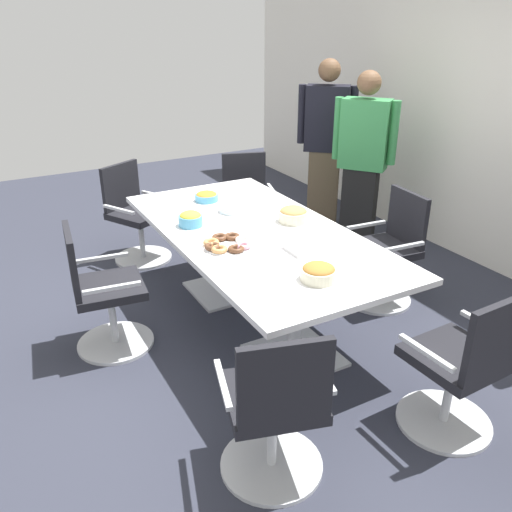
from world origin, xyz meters
TOP-DOWN VIEW (x-y plane):
  - ground_plane at (0.00, 0.00)m, footprint 10.00×10.00m
  - back_wall at (0.00, 2.40)m, footprint 8.00×0.10m
  - conference_table at (0.00, 0.00)m, footprint 2.40×1.20m
  - office_chair_0 at (1.57, 0.41)m, footprint 0.56×0.56m
  - office_chair_1 at (0.21, 1.10)m, footprint 0.59×0.59m
  - office_chair_2 at (-1.37, 0.65)m, footprint 0.68×0.68m
  - office_chair_3 at (-1.57, -0.43)m, footprint 0.73×0.73m
  - office_chair_4 at (-0.21, -1.10)m, footprint 0.60×0.60m
  - office_chair_5 at (1.37, -0.65)m, footprint 0.67×0.67m
  - person_standing_0 at (-1.44, 1.64)m, footprint 0.46×0.51m
  - person_standing_1 at (-0.78, 1.60)m, footprint 0.54×0.44m
  - snack_bowl_chips_orange at (-0.78, -0.04)m, footprint 0.19×0.19m
  - snack_bowl_pretzels at (0.85, -0.05)m, footprint 0.21×0.21m
  - snack_bowl_cookies at (-0.03, 0.33)m, footprint 0.23×0.23m
  - snack_bowl_chips_yellow at (-0.32, -0.37)m, footprint 0.18×0.18m
  - donut_platter at (0.16, -0.31)m, footprint 0.34×0.34m
  - plate_stack at (-0.44, 0.04)m, footprint 0.21×0.21m
  - napkin_pile at (0.45, 0.10)m, footprint 0.20×0.20m

SIDE VIEW (x-z plane):
  - ground_plane at x=0.00m, z-range -0.01..0.00m
  - office_chair_0 at x=1.57m, z-range -0.05..0.86m
  - office_chair_1 at x=0.21m, z-range -0.05..0.86m
  - office_chair_2 at x=-1.37m, z-range -0.05..0.86m
  - office_chair_3 at x=-1.57m, z-range -0.05..0.86m
  - office_chair_4 at x=-0.21m, z-range -0.05..0.86m
  - office_chair_5 at x=1.37m, z-range -0.05..0.86m
  - conference_table at x=0.00m, z-range 0.25..1.00m
  - donut_platter at x=0.16m, z-range 0.75..0.79m
  - plate_stack at x=-0.44m, z-range 0.75..0.80m
  - napkin_pile at x=0.45m, z-range 0.75..0.81m
  - snack_bowl_chips_orange at x=-0.78m, z-range 0.75..0.83m
  - snack_bowl_pretzels at x=0.85m, z-range 0.75..0.85m
  - snack_bowl_chips_yellow at x=-0.32m, z-range 0.75..0.86m
  - snack_bowl_cookies at x=-0.03m, z-range 0.75..0.87m
  - person_standing_1 at x=-0.78m, z-range 0.03..1.75m
  - person_standing_0 at x=-1.44m, z-range 0.04..1.81m
  - back_wall at x=0.00m, z-range 0.00..2.80m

